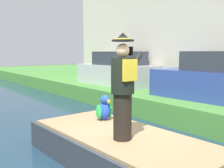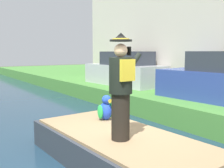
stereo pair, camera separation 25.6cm
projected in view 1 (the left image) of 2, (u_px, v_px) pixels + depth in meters
The scene contains 7 objects.
ground_plane at pixel (118, 167), 5.16m from camera, with size 80.00×80.00×0.00m, color #4C4742.
canal_water at pixel (118, 165), 5.15m from camera, with size 5.36×48.00×0.10m, color #1E384C.
boat at pixel (121, 149), 5.02m from camera, with size 1.96×4.27×0.61m.
person_pirate at pixel (123, 87), 4.54m from camera, with size 0.61×0.42×1.85m.
parrot_plush at pixel (104, 109), 5.96m from camera, with size 0.36×0.34×0.57m.
parked_car_blue at pixel (219, 80), 8.12m from camera, with size 1.96×4.10×1.50m.
parked_car_silver at pixel (117, 71), 12.07m from camera, with size 1.89×4.08×1.50m.
Camera 1 is at (-3.07, -3.85, 2.24)m, focal length 42.40 mm.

